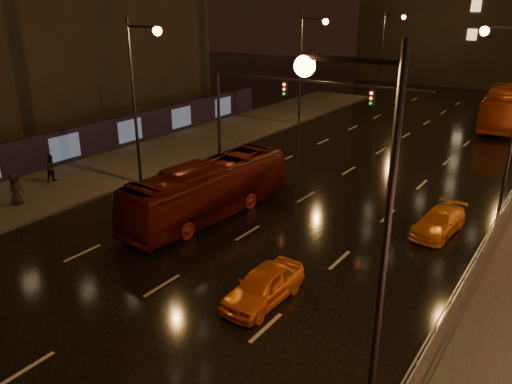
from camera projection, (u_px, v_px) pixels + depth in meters
ground at (336, 179)px, 32.50m from camera, size 140.00×140.00×0.00m
sidewalk_left at (134, 162)px, 35.71m from camera, size 7.00×70.00×0.15m
hoarding_left at (63, 148)px, 34.92m from camera, size 0.30×46.00×2.50m
traffic_signal at (271, 98)px, 33.50m from camera, size 15.31×0.32×6.20m
streetlight_right at (361, 196)px, 11.61m from camera, size 2.64×0.50×10.00m
railing_right at (503, 209)px, 25.27m from camera, size 0.05×56.00×1.00m
bus_red at (209, 190)px, 26.27m from camera, size 3.18×10.78×2.96m
bus_curb at (502, 107)px, 46.30m from camera, size 3.88×12.41×3.40m
taxi_near at (263, 286)px, 18.83m from camera, size 1.70×4.03×1.36m
taxi_far at (439, 222)px, 24.56m from camera, size 2.02×4.20×1.18m
pedestrian_b at (52, 168)px, 31.26m from camera, size 0.69×0.87×1.72m
pedestrian_c at (16, 189)px, 27.65m from camera, size 0.75×0.97×1.77m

